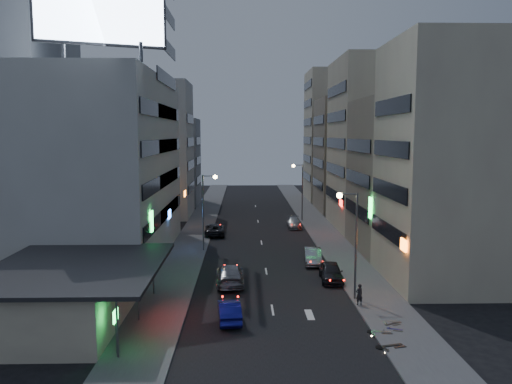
{
  "coord_description": "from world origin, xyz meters",
  "views": [
    {
      "loc": [
        -2.01,
        -30.04,
        12.4
      ],
      "look_at": [
        -0.82,
        18.27,
        6.76
      ],
      "focal_mm": 35.0,
      "sensor_mm": 36.0,
      "label": 1
    }
  ],
  "objects_px": {
    "road_car_blue": "(229,311)",
    "scooter_silver_b": "(399,313)",
    "scooter_silver_a": "(391,323)",
    "parked_car_right_near": "(331,272)",
    "parked_car_left": "(215,230)",
    "person": "(359,294)",
    "parked_car_right_far": "(294,223)",
    "scooter_blue": "(403,322)",
    "scooter_black_b": "(396,315)",
    "scooter_black_a": "(401,333)",
    "parked_car_right_mid": "(313,256)",
    "road_car_silver": "(230,275)"
  },
  "relations": [
    {
      "from": "parked_car_right_mid",
      "to": "scooter_blue",
      "type": "bearing_deg",
      "value": -73.73
    },
    {
      "from": "scooter_silver_a",
      "to": "scooter_blue",
      "type": "relative_size",
      "value": 1.09
    },
    {
      "from": "road_car_silver",
      "to": "scooter_black_a",
      "type": "bearing_deg",
      "value": 127.47
    },
    {
      "from": "parked_car_right_near",
      "to": "scooter_silver_b",
      "type": "xyz_separation_m",
      "value": [
        2.88,
        -9.45,
        -0.14
      ]
    },
    {
      "from": "parked_car_right_mid",
      "to": "parked_car_left",
      "type": "bearing_deg",
      "value": 131.09
    },
    {
      "from": "parked_car_right_mid",
      "to": "scooter_black_b",
      "type": "distance_m",
      "value": 15.78
    },
    {
      "from": "parked_car_right_far",
      "to": "scooter_black_b",
      "type": "height_order",
      "value": "parked_car_right_far"
    },
    {
      "from": "parked_car_right_far",
      "to": "person",
      "type": "bearing_deg",
      "value": -85.47
    },
    {
      "from": "parked_car_left",
      "to": "scooter_black_b",
      "type": "distance_m",
      "value": 32.16
    },
    {
      "from": "parked_car_right_near",
      "to": "scooter_blue",
      "type": "bearing_deg",
      "value": -72.74
    },
    {
      "from": "parked_car_right_near",
      "to": "scooter_silver_b",
      "type": "distance_m",
      "value": 9.88
    },
    {
      "from": "scooter_black_b",
      "to": "scooter_black_a",
      "type": "bearing_deg",
      "value": 144.22
    },
    {
      "from": "parked_car_right_far",
      "to": "road_car_blue",
      "type": "relative_size",
      "value": 1.09
    },
    {
      "from": "parked_car_right_near",
      "to": "parked_car_right_far",
      "type": "distance_m",
      "value": 24.07
    },
    {
      "from": "parked_car_right_far",
      "to": "scooter_blue",
      "type": "xyz_separation_m",
      "value": [
        3.37,
        -35.07,
        -0.02
      ]
    },
    {
      "from": "parked_car_right_near",
      "to": "parked_car_right_far",
      "type": "height_order",
      "value": "parked_car_right_near"
    },
    {
      "from": "scooter_blue",
      "to": "scooter_silver_b",
      "type": "distance_m",
      "value": 1.58
    },
    {
      "from": "road_car_blue",
      "to": "scooter_silver_a",
      "type": "height_order",
      "value": "road_car_blue"
    },
    {
      "from": "parked_car_right_far",
      "to": "scooter_black_a",
      "type": "bearing_deg",
      "value": -84.59
    },
    {
      "from": "parked_car_right_far",
      "to": "scooter_black_a",
      "type": "relative_size",
      "value": 2.22
    },
    {
      "from": "parked_car_right_far",
      "to": "scooter_blue",
      "type": "height_order",
      "value": "parked_car_right_far"
    },
    {
      "from": "scooter_silver_a",
      "to": "scooter_black_b",
      "type": "relative_size",
      "value": 1.09
    },
    {
      "from": "road_car_silver",
      "to": "scooter_black_a",
      "type": "xyz_separation_m",
      "value": [
        10.42,
        -12.33,
        -0.08
      ]
    },
    {
      "from": "scooter_blue",
      "to": "parked_car_right_near",
      "type": "bearing_deg",
      "value": 36.04
    },
    {
      "from": "person",
      "to": "scooter_blue",
      "type": "relative_size",
      "value": 0.93
    },
    {
      "from": "road_car_silver",
      "to": "scooter_blue",
      "type": "relative_size",
      "value": 3.38
    },
    {
      "from": "scooter_black_b",
      "to": "scooter_blue",
      "type": "bearing_deg",
      "value": 159.86
    },
    {
      "from": "scooter_silver_a",
      "to": "scooter_black_b",
      "type": "distance_m",
      "value": 1.65
    },
    {
      "from": "scooter_blue",
      "to": "scooter_black_b",
      "type": "height_order",
      "value": "same"
    },
    {
      "from": "parked_car_right_far",
      "to": "scooter_silver_b",
      "type": "xyz_separation_m",
      "value": [
        3.59,
        -33.51,
        -0.02
      ]
    },
    {
      "from": "scooter_black_b",
      "to": "parked_car_right_near",
      "type": "bearing_deg",
      "value": -8.66
    },
    {
      "from": "parked_car_right_near",
      "to": "scooter_silver_b",
      "type": "bearing_deg",
      "value": -69.36
    },
    {
      "from": "parked_car_left",
      "to": "scooter_black_a",
      "type": "bearing_deg",
      "value": 109.07
    },
    {
      "from": "parked_car_right_mid",
      "to": "parked_car_right_far",
      "type": "xyz_separation_m",
      "value": [
        0.07,
        18.44,
        -0.08
      ]
    },
    {
      "from": "scooter_black_b",
      "to": "scooter_silver_b",
      "type": "xyz_separation_m",
      "value": [
        0.29,
        0.34,
        0.01
      ]
    },
    {
      "from": "parked_car_left",
      "to": "person",
      "type": "distance_m",
      "value": 28.36
    },
    {
      "from": "road_car_silver",
      "to": "parked_car_left",
      "type": "bearing_deg",
      "value": -85.9
    },
    {
      "from": "parked_car_right_near",
      "to": "parked_car_right_mid",
      "type": "height_order",
      "value": "parked_car_right_near"
    },
    {
      "from": "parked_car_right_mid",
      "to": "scooter_silver_b",
      "type": "height_order",
      "value": "parked_car_right_mid"
    },
    {
      "from": "person",
      "to": "scooter_black_a",
      "type": "xyz_separation_m",
      "value": [
        0.94,
        -6.72,
        -0.15
      ]
    },
    {
      "from": "scooter_blue",
      "to": "scooter_silver_b",
      "type": "bearing_deg",
      "value": 14.39
    },
    {
      "from": "person",
      "to": "scooter_blue",
      "type": "height_order",
      "value": "person"
    },
    {
      "from": "scooter_silver_a",
      "to": "scooter_black_a",
      "type": "bearing_deg",
      "value": -172.26
    },
    {
      "from": "road_car_blue",
      "to": "scooter_silver_b",
      "type": "bearing_deg",
      "value": 171.75
    },
    {
      "from": "scooter_black_a",
      "to": "scooter_silver_b",
      "type": "bearing_deg",
      "value": -29.78
    },
    {
      "from": "scooter_black_a",
      "to": "scooter_blue",
      "type": "distance_m",
      "value": 2.23
    },
    {
      "from": "parked_car_left",
      "to": "person",
      "type": "height_order",
      "value": "person"
    },
    {
      "from": "person",
      "to": "scooter_black_b",
      "type": "distance_m",
      "value": 3.81
    },
    {
      "from": "scooter_silver_a",
      "to": "scooter_silver_b",
      "type": "xyz_separation_m",
      "value": [
        1.07,
        1.8,
        -0.04
      ]
    },
    {
      "from": "parked_car_right_near",
      "to": "road_car_blue",
      "type": "bearing_deg",
      "value": -129.58
    }
  ]
}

